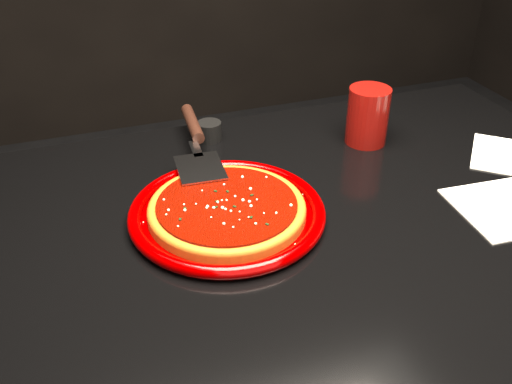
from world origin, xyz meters
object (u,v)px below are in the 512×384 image
table (294,375)px  ramekin (209,131)px  cup (368,116)px  pizza_server (197,141)px  plate (227,213)px

table → ramekin: (-0.07, 0.32, 0.39)m
table → cup: size_ratio=10.59×
table → pizza_server: bearing=114.2°
plate → ramekin: ramekin is taller
table → pizza_server: pizza_server is taller
pizza_server → ramekin: pizza_server is taller
pizza_server → cup: bearing=-2.1°
plate → cup: size_ratio=2.80×
table → ramekin: bearing=101.5°
pizza_server → ramekin: 0.09m
cup → plate: bearing=-154.3°
ramekin → table: bearing=-78.5°
pizza_server → cup: cup is taller
ramekin → plate: bearing=-99.9°
plate → ramekin: bearing=80.1°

